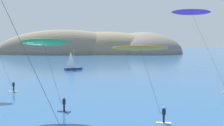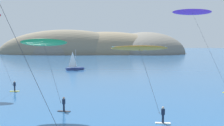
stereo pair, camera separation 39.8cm
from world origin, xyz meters
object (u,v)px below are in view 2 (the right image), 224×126
object	(u,v)px
sailboat_near	(76,68)
kitesurfer_purple	(194,17)
kitesurfer_green	(45,47)
kitesurfer_orange	(141,53)

from	to	relation	value
sailboat_near	kitesurfer_purple	bearing A→B (deg)	-55.45
kitesurfer_purple	kitesurfer_green	world-z (taller)	kitesurfer_purple
sailboat_near	kitesurfer_green	distance (m)	46.31
kitesurfer_orange	kitesurfer_green	size ratio (longest dim) A/B	0.92
kitesurfer_orange	kitesurfer_purple	size ratio (longest dim) A/B	0.60
sailboat_near	kitesurfer_orange	xyz separation A→B (m)	(13.43, -50.40, 6.33)
kitesurfer_purple	kitesurfer_green	distance (m)	23.90
sailboat_near	kitesurfer_purple	size ratio (longest dim) A/B	0.44
kitesurfer_orange	kitesurfer_green	xyz separation A→B (m)	(-10.44, 4.69, 0.49)
sailboat_near	kitesurfer_green	bearing A→B (deg)	-86.26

